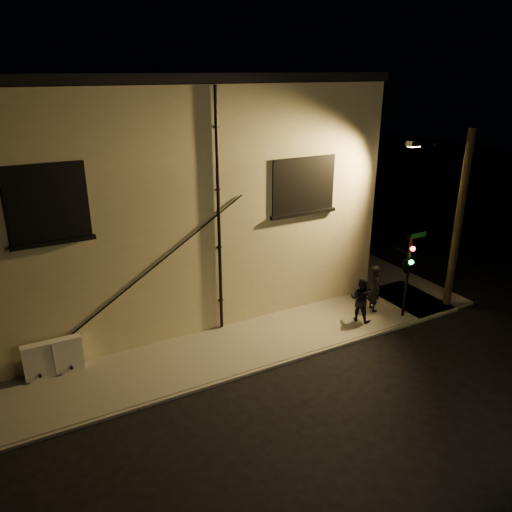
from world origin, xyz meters
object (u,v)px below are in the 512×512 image
utility_cabinet (53,358)px  pedestrian_b (361,299)px  traffic_signal (407,264)px  streetlamp_pole (456,217)px  pedestrian_a (374,288)px

utility_cabinet → pedestrian_b: 10.62m
utility_cabinet → traffic_signal: bearing=-10.9°
streetlamp_pole → pedestrian_b: bearing=173.0°
utility_cabinet → traffic_signal: traffic_signal is taller
utility_cabinet → traffic_signal: size_ratio=0.53×
traffic_signal → utility_cabinet: bearing=169.1°
utility_cabinet → pedestrian_a: (11.49, -1.29, 0.35)m
utility_cabinet → traffic_signal: 12.31m
pedestrian_b → traffic_signal: bearing=-141.3°
pedestrian_a → traffic_signal: 1.70m
traffic_signal → streetlamp_pole: (2.37, 0.12, 1.43)m
pedestrian_a → streetlamp_pole: streetlamp_pole is taller
streetlamp_pole → pedestrian_a: bearing=162.4°
pedestrian_a → utility_cabinet: bearing=97.2°
utility_cabinet → pedestrian_b: (10.48, -1.73, 0.29)m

